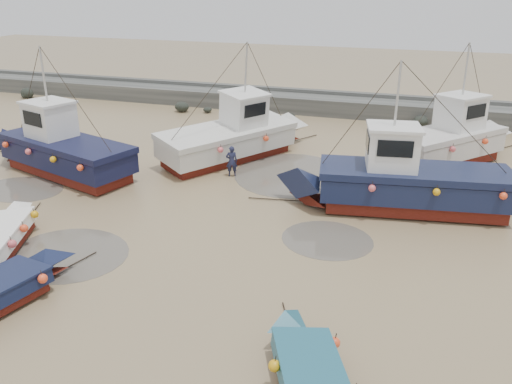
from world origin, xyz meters
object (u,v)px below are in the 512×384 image
at_px(cabin_boat_0, 58,148).
at_px(cabin_boat_3, 455,138).
at_px(dinghy_2, 307,371).
at_px(cabin_boat_2, 399,180).
at_px(dinghy_0, 5,232).
at_px(cabin_boat_1, 236,134).
at_px(person, 232,176).

height_order(cabin_boat_0, cabin_boat_3, same).
relative_size(dinghy_2, cabin_boat_2, 0.47).
relative_size(dinghy_0, dinghy_2, 1.09).
height_order(cabin_boat_1, cabin_boat_3, same).
bearing_deg(person, dinghy_0, 36.95).
bearing_deg(dinghy_0, cabin_boat_1, 46.29).
height_order(dinghy_0, cabin_boat_3, cabin_boat_3).
relative_size(dinghy_2, cabin_boat_0, 0.50).
height_order(cabin_boat_1, cabin_boat_2, same).
bearing_deg(cabin_boat_1, cabin_boat_3, 46.41).
bearing_deg(cabin_boat_1, dinghy_2, -31.65).
bearing_deg(cabin_boat_2, cabin_boat_1, 55.91).
height_order(cabin_boat_3, person, cabin_boat_3).
bearing_deg(dinghy_0, person, 37.01).
distance_m(cabin_boat_1, person, 3.15).
relative_size(cabin_boat_0, cabin_boat_1, 1.08).
height_order(cabin_boat_0, cabin_boat_2, same).
height_order(dinghy_2, cabin_boat_0, cabin_boat_0).
bearing_deg(cabin_boat_0, dinghy_0, -140.42).
xyz_separation_m(dinghy_0, cabin_boat_2, (13.73, 7.69, 0.76)).
relative_size(cabin_boat_1, cabin_boat_3, 1.24).
distance_m(cabin_boat_3, person, 12.04).
xyz_separation_m(dinghy_2, cabin_boat_0, (-15.08, 10.66, 0.76)).
xyz_separation_m(dinghy_2, person, (-6.55, 12.80, -0.56)).
distance_m(cabin_boat_0, cabin_boat_2, 16.66).
distance_m(dinghy_2, cabin_boat_3, 18.70).
xyz_separation_m(dinghy_0, dinghy_2, (12.16, -3.63, 0.01)).
xyz_separation_m(dinghy_0, person, (5.61, 9.17, -0.55)).
bearing_deg(cabin_boat_2, cabin_boat_0, 83.76).
xyz_separation_m(dinghy_2, cabin_boat_1, (-7.29, 15.56, 0.76)).
relative_size(cabin_boat_1, cabin_boat_2, 0.88).
xyz_separation_m(cabin_boat_0, cabin_boat_1, (7.79, 4.90, -0.01)).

